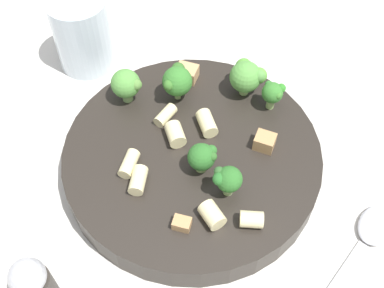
# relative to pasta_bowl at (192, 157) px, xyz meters

# --- Properties ---
(ground_plane) EXTENTS (2.00, 2.00, 0.00)m
(ground_plane) POSITION_rel_pasta_bowl_xyz_m (0.00, 0.00, -0.02)
(ground_plane) COLOR beige
(pasta_bowl) EXTENTS (0.27, 0.27, 0.03)m
(pasta_bowl) POSITION_rel_pasta_bowl_xyz_m (0.00, 0.00, 0.00)
(pasta_bowl) COLOR #28231E
(pasta_bowl) RESTS_ON ground_plane
(broccoli_floret_0) EXTENTS (0.04, 0.04, 0.04)m
(broccoli_floret_0) POSITION_rel_pasta_bowl_xyz_m (0.07, 0.08, 0.04)
(broccoli_floret_0) COLOR #93B766
(broccoli_floret_0) RESTS_ON pasta_bowl
(broccoli_floret_1) EXTENTS (0.03, 0.02, 0.03)m
(broccoli_floret_1) POSITION_rel_pasta_bowl_xyz_m (0.09, 0.05, 0.04)
(broccoli_floret_1) COLOR #93B766
(broccoli_floret_1) RESTS_ON pasta_bowl
(broccoli_floret_2) EXTENTS (0.03, 0.03, 0.04)m
(broccoli_floret_2) POSITION_rel_pasta_bowl_xyz_m (0.03, -0.05, 0.04)
(broccoli_floret_2) COLOR #9EC175
(broccoli_floret_2) RESTS_ON pasta_bowl
(broccoli_floret_3) EXTENTS (0.03, 0.03, 0.04)m
(broccoli_floret_3) POSITION_rel_pasta_bowl_xyz_m (-0.07, 0.08, 0.04)
(broccoli_floret_3) COLOR #84AD60
(broccoli_floret_3) RESTS_ON pasta_bowl
(broccoli_floret_4) EXTENTS (0.03, 0.04, 0.04)m
(broccoli_floret_4) POSITION_rel_pasta_bowl_xyz_m (-0.01, 0.08, 0.04)
(broccoli_floret_4) COLOR #93B766
(broccoli_floret_4) RESTS_ON pasta_bowl
(broccoli_floret_5) EXTENTS (0.03, 0.03, 0.03)m
(broccoli_floret_5) POSITION_rel_pasta_bowl_xyz_m (0.01, -0.02, 0.03)
(broccoli_floret_5) COLOR #93B766
(broccoli_floret_5) RESTS_ON pasta_bowl
(rigatoni_0) EXTENTS (0.02, 0.03, 0.02)m
(rigatoni_0) POSITION_rel_pasta_bowl_xyz_m (-0.06, -0.04, 0.02)
(rigatoni_0) COLOR beige
(rigatoni_0) RESTS_ON pasta_bowl
(rigatoni_1) EXTENTS (0.02, 0.02, 0.02)m
(rigatoni_1) POSITION_rel_pasta_bowl_xyz_m (0.05, -0.09, 0.02)
(rigatoni_1) COLOR beige
(rigatoni_1) RESTS_ON pasta_bowl
(rigatoni_2) EXTENTS (0.03, 0.03, 0.02)m
(rigatoni_2) POSITION_rel_pasta_bowl_xyz_m (0.01, -0.08, 0.02)
(rigatoni_2) COLOR beige
(rigatoni_2) RESTS_ON pasta_bowl
(rigatoni_3) EXTENTS (0.02, 0.03, 0.02)m
(rigatoni_3) POSITION_rel_pasta_bowl_xyz_m (-0.02, 0.01, 0.02)
(rigatoni_3) COLOR beige
(rigatoni_3) RESTS_ON pasta_bowl
(rigatoni_4) EXTENTS (0.03, 0.03, 0.01)m
(rigatoni_4) POSITION_rel_pasta_bowl_xyz_m (-0.03, 0.04, 0.02)
(rigatoni_4) COLOR beige
(rigatoni_4) RESTS_ON pasta_bowl
(rigatoni_5) EXTENTS (0.02, 0.03, 0.01)m
(rigatoni_5) POSITION_rel_pasta_bowl_xyz_m (-0.06, -0.02, 0.02)
(rigatoni_5) COLOR beige
(rigatoni_5) RESTS_ON pasta_bowl
(rigatoni_6) EXTENTS (0.02, 0.03, 0.02)m
(rigatoni_6) POSITION_rel_pasta_bowl_xyz_m (0.02, 0.03, 0.02)
(rigatoni_6) COLOR beige
(rigatoni_6) RESTS_ON pasta_bowl
(chicken_chunk_0) EXTENTS (0.03, 0.03, 0.02)m
(chicken_chunk_0) POSITION_rel_pasta_bowl_xyz_m (0.08, 0.00, 0.02)
(chicken_chunk_0) COLOR tan
(chicken_chunk_0) RESTS_ON pasta_bowl
(chicken_chunk_1) EXTENTS (0.03, 0.03, 0.02)m
(chicken_chunk_1) POSITION_rel_pasta_bowl_xyz_m (-0.00, 0.10, 0.02)
(chicken_chunk_1) COLOR tan
(chicken_chunk_1) RESTS_ON pasta_bowl
(chicken_chunk_2) EXTENTS (0.02, 0.02, 0.01)m
(chicken_chunk_2) POSITION_rel_pasta_bowl_xyz_m (-0.01, -0.09, 0.02)
(chicken_chunk_2) COLOR tan
(chicken_chunk_2) RESTS_ON pasta_bowl
(drinking_glass) EXTENTS (0.07, 0.07, 0.09)m
(drinking_glass) POSITION_rel_pasta_bowl_xyz_m (-0.12, 0.17, 0.02)
(drinking_glass) COLOR silver
(drinking_glass) RESTS_ON ground_plane
(pepper_shaker) EXTENTS (0.03, 0.03, 0.08)m
(pepper_shaker) POSITION_rel_pasta_bowl_xyz_m (-0.14, -0.14, 0.02)
(pepper_shaker) COLOR #332D28
(pepper_shaker) RESTS_ON ground_plane
(spoon) EXTENTS (0.13, 0.14, 0.01)m
(spoon) POSITION_rel_pasta_bowl_xyz_m (0.17, -0.10, -0.01)
(spoon) COLOR silver
(spoon) RESTS_ON ground_plane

